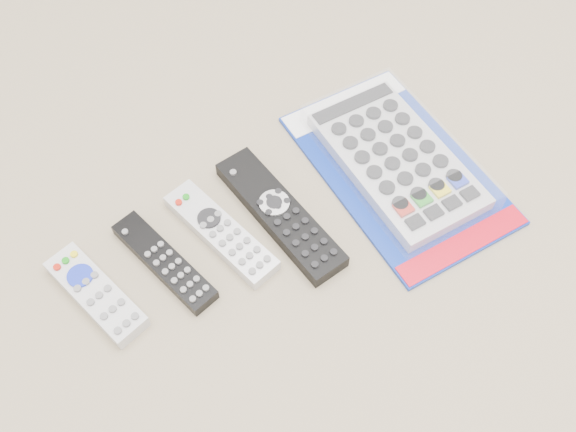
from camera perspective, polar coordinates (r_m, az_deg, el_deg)
remote_small_grey at (r=0.79m, az=-16.69°, el=-6.64°), size 0.07×0.15×0.02m
remote_slim_black at (r=0.80m, az=-10.90°, el=-4.03°), size 0.06×0.17×0.02m
remote_silver_dvd at (r=0.81m, az=-5.96°, el=-1.48°), size 0.07×0.18×0.02m
remote_large_black at (r=0.82m, az=-0.70°, el=0.18°), size 0.06×0.22×0.02m
jumbo_remote_packaged at (r=0.87m, az=9.67°, el=5.01°), size 0.22×0.33×0.04m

